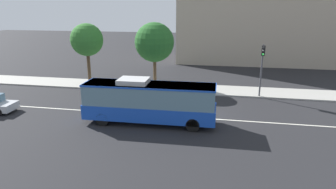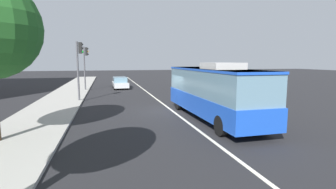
# 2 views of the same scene
# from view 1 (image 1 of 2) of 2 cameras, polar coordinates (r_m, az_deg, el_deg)

# --- Properties ---
(ground_plane) EXTENTS (160.00, 160.00, 0.00)m
(ground_plane) POSITION_cam_1_polar(r_m,az_deg,el_deg) (24.33, 5.01, -4.44)
(ground_plane) COLOR black
(sidewalk_kerb) EXTENTS (80.00, 3.82, 0.14)m
(sidewalk_kerb) POSITION_cam_1_polar(r_m,az_deg,el_deg) (32.36, 6.55, 0.96)
(sidewalk_kerb) COLOR #9E9B93
(sidewalk_kerb) RESTS_ON ground_plane
(lane_centre_line) EXTENTS (76.00, 0.16, 0.01)m
(lane_centre_line) POSITION_cam_1_polar(r_m,az_deg,el_deg) (24.33, 5.01, -4.43)
(lane_centre_line) COLOR silver
(lane_centre_line) RESTS_ON ground_plane
(transit_bus) EXTENTS (10.04, 2.68, 3.46)m
(transit_bus) POSITION_cam_1_polar(r_m,az_deg,el_deg) (22.66, -3.61, -1.16)
(transit_bus) COLOR #1947B7
(transit_bus) RESTS_ON ground_plane
(traffic_light_mid_block) EXTENTS (0.33, 0.62, 5.20)m
(traffic_light_mid_block) POSITION_cam_1_polar(r_m,az_deg,el_deg) (30.02, 17.49, 5.94)
(traffic_light_mid_block) COLOR #47474C
(traffic_light_mid_block) RESTS_ON ground_plane
(street_tree_kerbside_left) EXTENTS (3.54, 3.54, 6.93)m
(street_tree_kerbside_left) POSITION_cam_1_polar(r_m,az_deg,el_deg) (34.18, -15.18, 9.97)
(street_tree_kerbside_left) COLOR #4C3823
(street_tree_kerbside_left) RESTS_ON ground_plane
(street_tree_kerbside_centre) EXTENTS (4.29, 4.29, 7.05)m
(street_tree_kerbside_centre) POSITION_cam_1_polar(r_m,az_deg,el_deg) (32.95, -2.60, 9.88)
(street_tree_kerbside_centre) COLOR #4C3823
(street_tree_kerbside_centre) RESTS_ON ground_plane
(office_block_background) EXTENTS (25.43, 13.71, 17.00)m
(office_block_background) POSITION_cam_1_polar(r_m,az_deg,el_deg) (52.25, 17.22, 15.59)
(office_block_background) COLOR tan
(office_block_background) RESTS_ON ground_plane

